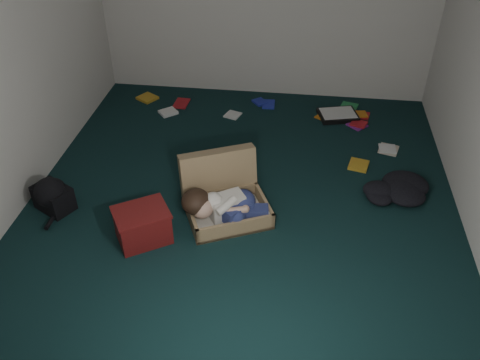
# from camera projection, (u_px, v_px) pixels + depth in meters

# --- Properties ---
(floor) EXTENTS (4.50, 4.50, 0.00)m
(floor) POSITION_uv_depth(u_px,v_px,m) (242.00, 200.00, 4.81)
(floor) COLOR black
(floor) RESTS_ON ground
(wall_front) EXTENTS (4.50, 0.00, 4.50)m
(wall_front) POSITION_uv_depth(u_px,v_px,m) (179.00, 290.00, 2.24)
(wall_front) COLOR silver
(wall_front) RESTS_ON ground
(wall_left) EXTENTS (0.00, 4.50, 4.50)m
(wall_left) POSITION_uv_depth(u_px,v_px,m) (5.00, 60.00, 4.23)
(wall_left) COLOR silver
(wall_left) RESTS_ON ground
(suitcase) EXTENTS (0.93, 0.92, 0.52)m
(suitcase) POSITION_uv_depth(u_px,v_px,m) (224.00, 196.00, 4.61)
(suitcase) COLOR #9D7F56
(suitcase) RESTS_ON floor
(person) EXTENTS (0.78, 0.42, 0.32)m
(person) POSITION_uv_depth(u_px,v_px,m) (224.00, 205.00, 4.43)
(person) COLOR silver
(person) RESTS_ON suitcase
(maroon_bin) EXTENTS (0.56, 0.53, 0.31)m
(maroon_bin) POSITION_uv_depth(u_px,v_px,m) (143.00, 225.00, 4.29)
(maroon_bin) COLOR maroon
(maroon_bin) RESTS_ON floor
(backpack) EXTENTS (0.54, 0.50, 0.26)m
(backpack) POSITION_uv_depth(u_px,v_px,m) (53.00, 197.00, 4.64)
(backpack) COLOR black
(backpack) RESTS_ON floor
(clothing_pile) EXTENTS (0.56, 0.49, 0.15)m
(clothing_pile) POSITION_uv_depth(u_px,v_px,m) (397.00, 190.00, 4.80)
(clothing_pile) COLOR black
(clothing_pile) RESTS_ON floor
(paper_tray) EXTENTS (0.51, 0.43, 0.06)m
(paper_tray) POSITION_uv_depth(u_px,v_px,m) (338.00, 115.00, 6.05)
(paper_tray) COLOR black
(paper_tray) RESTS_ON floor
(book_scatter) EXTENTS (3.11, 1.50, 0.02)m
(book_scatter) POSITION_uv_depth(u_px,v_px,m) (280.00, 117.00, 6.06)
(book_scatter) COLOR gold
(book_scatter) RESTS_ON floor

